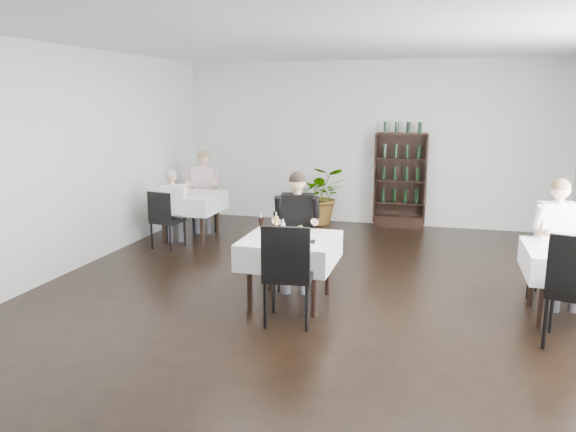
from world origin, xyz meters
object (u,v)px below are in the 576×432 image
Objects in this scene: wine_shelf at (400,181)px; main_table at (290,250)px; potted_tree at (321,195)px; diner_main at (297,221)px.

wine_shelf is 4.41m from main_table.
potted_tree is 3.67m from diner_main.
potted_tree is (-0.55, 4.20, -0.07)m from main_table.
main_table is at bearing -82.96° from diner_main.
wine_shelf reaches higher than potted_tree.
diner_main is at bearing -82.52° from potted_tree.
main_table is (-0.90, -4.31, -0.23)m from wine_shelf.
wine_shelf is 1.48m from potted_tree.
main_table is 0.72× the size of diner_main.
diner_main is (0.48, -3.63, 0.29)m from potted_tree.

